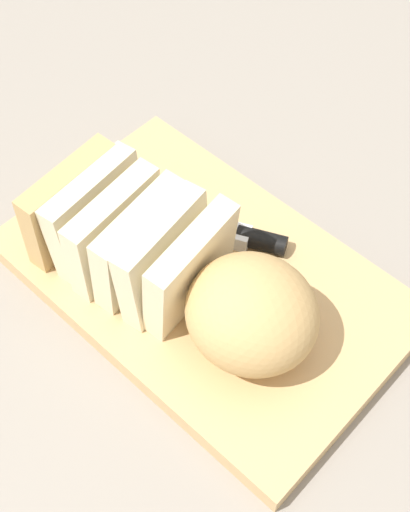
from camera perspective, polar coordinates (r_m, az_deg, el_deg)
ground_plane at (r=0.72m, az=0.00°, el=-2.49°), size 3.00×3.00×0.00m
cutting_board at (r=0.71m, az=0.00°, el=-1.97°), size 0.40×0.25×0.02m
bread_loaf at (r=0.64m, az=-1.71°, el=-1.22°), size 0.29×0.14×0.10m
bread_knife at (r=0.72m, az=1.61°, el=1.90°), size 0.23×0.12×0.02m
crumb_near_knife at (r=0.68m, az=1.50°, el=-3.66°), size 0.01×0.01×0.01m
crumb_near_loaf at (r=0.69m, az=2.58°, el=-2.34°), size 0.00×0.00×0.00m
crumb_stray_left at (r=0.70m, az=-2.28°, el=-1.37°), size 0.00×0.00×0.00m
crumb_stray_right at (r=0.70m, az=5.25°, el=-1.82°), size 0.00×0.00×0.00m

